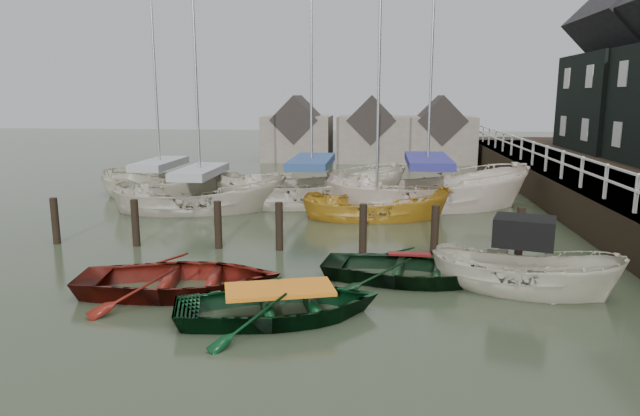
# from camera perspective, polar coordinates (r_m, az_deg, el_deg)

# --- Properties ---
(ground) EXTENTS (120.00, 120.00, 0.00)m
(ground) POSITION_cam_1_polar(r_m,az_deg,el_deg) (13.55, -1.27, -7.72)
(ground) COLOR #2B3521
(ground) RESTS_ON ground
(pier) EXTENTS (3.04, 32.00, 2.70)m
(pier) POSITION_cam_1_polar(r_m,az_deg,el_deg) (24.29, 24.81, 1.45)
(pier) COLOR black
(pier) RESTS_ON ground
(mooring_pilings) EXTENTS (13.72, 0.22, 1.80)m
(mooring_pilings) POSITION_cam_1_polar(r_m,az_deg,el_deg) (16.42, -3.80, -2.53)
(mooring_pilings) COLOR black
(mooring_pilings) RESTS_ON ground
(far_sheds) EXTENTS (14.00, 4.08, 4.39)m
(far_sheds) POSITION_cam_1_polar(r_m,az_deg,el_deg) (38.80, 4.92, 7.44)
(far_sheds) COLOR #665B51
(far_sheds) RESTS_ON ground
(rowboat_red) EXTENTS (4.96, 3.87, 0.94)m
(rowboat_red) POSITION_cam_1_polar(r_m,az_deg,el_deg) (13.42, -13.75, -8.23)
(rowboat_red) COLOR #58130C
(rowboat_red) RESTS_ON ground
(rowboat_green) EXTENTS (4.80, 4.01, 0.85)m
(rowboat_green) POSITION_cam_1_polar(r_m,az_deg,el_deg) (11.69, -4.03, -10.90)
(rowboat_green) COLOR black
(rowboat_green) RESTS_ON ground
(rowboat_dkgreen) EXTENTS (4.51, 3.50, 0.86)m
(rowboat_dkgreen) POSITION_cam_1_polar(r_m,az_deg,el_deg) (14.04, 8.84, -7.16)
(rowboat_dkgreen) COLOR black
(rowboat_dkgreen) RESTS_ON ground
(motorboat) EXTENTS (4.45, 2.71, 2.49)m
(motorboat) POSITION_cam_1_polar(r_m,az_deg,el_deg) (13.89, 19.58, -7.47)
(motorboat) COLOR beige
(motorboat) RESTS_ON ground
(sailboat_a) EXTENTS (7.00, 3.92, 11.73)m
(sailboat_a) POSITION_cam_1_polar(r_m,az_deg,el_deg) (22.52, -11.77, -0.11)
(sailboat_a) COLOR #BEB6A2
(sailboat_a) RESTS_ON ground
(sailboat_b) EXTENTS (8.16, 4.38, 11.79)m
(sailboat_b) POSITION_cam_1_polar(r_m,az_deg,el_deg) (23.31, -0.83, 0.50)
(sailboat_b) COLOR beige
(sailboat_b) RESTS_ON ground
(sailboat_c) EXTENTS (5.54, 2.60, 10.24)m
(sailboat_c) POSITION_cam_1_polar(r_m,az_deg,el_deg) (20.82, 5.64, -0.97)
(sailboat_c) COLOR #B68422
(sailboat_c) RESTS_ON ground
(sailboat_d) EXTENTS (8.61, 4.36, 12.38)m
(sailboat_d) POSITION_cam_1_polar(r_m,az_deg,el_deg) (23.12, 10.58, 0.21)
(sailboat_d) COLOR beige
(sailboat_d) RESTS_ON ground
(sailboat_e) EXTENTS (7.07, 5.03, 9.38)m
(sailboat_e) POSITION_cam_1_polar(r_m,az_deg,el_deg) (25.44, -15.55, 0.99)
(sailboat_e) COLOR beige
(sailboat_e) RESTS_ON ground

